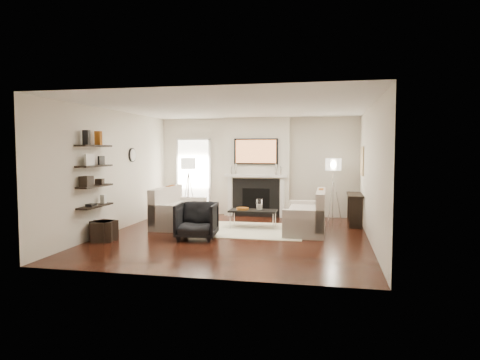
% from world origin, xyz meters
% --- Properties ---
extents(room_envelope, '(6.00, 6.00, 6.00)m').
position_xyz_m(room_envelope, '(0.00, 0.00, 1.35)').
color(room_envelope, '#34140B').
rests_on(room_envelope, ground).
extents(chimney_breast, '(1.80, 0.25, 2.70)m').
position_xyz_m(chimney_breast, '(0.00, 2.88, 1.35)').
color(chimney_breast, silver).
rests_on(chimney_breast, floor).
extents(fireplace_surround, '(1.30, 0.02, 1.04)m').
position_xyz_m(fireplace_surround, '(0.00, 2.74, 0.52)').
color(fireplace_surround, black).
rests_on(fireplace_surround, floor).
extents(firebox, '(0.75, 0.02, 0.65)m').
position_xyz_m(firebox, '(0.00, 2.73, 0.45)').
color(firebox, black).
rests_on(firebox, floor).
extents(mantel_pilaster_l, '(0.12, 0.08, 1.10)m').
position_xyz_m(mantel_pilaster_l, '(-0.72, 2.71, 0.55)').
color(mantel_pilaster_l, white).
rests_on(mantel_pilaster_l, floor).
extents(mantel_pilaster_r, '(0.12, 0.08, 1.10)m').
position_xyz_m(mantel_pilaster_r, '(0.72, 2.71, 0.55)').
color(mantel_pilaster_r, white).
rests_on(mantel_pilaster_r, floor).
extents(mantel_shelf, '(1.70, 0.18, 0.07)m').
position_xyz_m(mantel_shelf, '(0.00, 2.69, 1.12)').
color(mantel_shelf, white).
rests_on(mantel_shelf, chimney_breast).
extents(tv_body, '(1.20, 0.06, 0.70)m').
position_xyz_m(tv_body, '(0.00, 2.71, 1.78)').
color(tv_body, black).
rests_on(tv_body, chimney_breast).
extents(tv_screen, '(1.10, 0.00, 0.62)m').
position_xyz_m(tv_screen, '(0.00, 2.68, 1.78)').
color(tv_screen, '#BF723F').
rests_on(tv_screen, tv_body).
extents(candlestick_l_tall, '(0.04, 0.04, 0.30)m').
position_xyz_m(candlestick_l_tall, '(-0.55, 2.70, 1.30)').
color(candlestick_l_tall, silver).
rests_on(candlestick_l_tall, mantel_shelf).
extents(candlestick_l_short, '(0.04, 0.04, 0.24)m').
position_xyz_m(candlestick_l_short, '(-0.68, 2.70, 1.27)').
color(candlestick_l_short, silver).
rests_on(candlestick_l_short, mantel_shelf).
extents(candlestick_r_tall, '(0.04, 0.04, 0.30)m').
position_xyz_m(candlestick_r_tall, '(0.55, 2.70, 1.30)').
color(candlestick_r_tall, silver).
rests_on(candlestick_r_tall, mantel_shelf).
extents(candlestick_r_short, '(0.04, 0.04, 0.24)m').
position_xyz_m(candlestick_r_short, '(0.68, 2.70, 1.27)').
color(candlestick_r_short, silver).
rests_on(candlestick_r_short, mantel_shelf).
extents(hallway_panel, '(0.90, 0.02, 2.10)m').
position_xyz_m(hallway_panel, '(-1.85, 2.98, 1.05)').
color(hallway_panel, white).
rests_on(hallway_panel, floor).
extents(door_trim_l, '(0.06, 0.06, 2.16)m').
position_xyz_m(door_trim_l, '(-2.33, 2.96, 1.05)').
color(door_trim_l, white).
rests_on(door_trim_l, floor).
extents(door_trim_r, '(0.06, 0.06, 2.16)m').
position_xyz_m(door_trim_r, '(-1.37, 2.96, 1.05)').
color(door_trim_r, white).
rests_on(door_trim_r, floor).
extents(door_trim_top, '(1.02, 0.06, 0.06)m').
position_xyz_m(door_trim_top, '(-1.85, 2.96, 2.13)').
color(door_trim_top, white).
rests_on(door_trim_top, wall_back).
extents(rug, '(2.60, 2.00, 0.01)m').
position_xyz_m(rug, '(0.13, 0.74, 0.01)').
color(rug, beige).
rests_on(rug, floor).
extents(loveseat_left_base, '(0.85, 1.80, 0.42)m').
position_xyz_m(loveseat_left_base, '(-1.57, 0.98, 0.21)').
color(loveseat_left_base, beige).
rests_on(loveseat_left_base, floor).
extents(loveseat_left_back, '(0.18, 1.80, 0.80)m').
position_xyz_m(loveseat_left_back, '(-1.90, 0.98, 0.53)').
color(loveseat_left_back, beige).
rests_on(loveseat_left_back, floor).
extents(loveseat_left_arm_n, '(0.85, 0.18, 0.60)m').
position_xyz_m(loveseat_left_arm_n, '(-1.57, 0.17, 0.30)').
color(loveseat_left_arm_n, beige).
rests_on(loveseat_left_arm_n, floor).
extents(loveseat_left_arm_s, '(0.85, 0.18, 0.60)m').
position_xyz_m(loveseat_left_arm_s, '(-1.57, 1.79, 0.30)').
color(loveseat_left_arm_s, beige).
rests_on(loveseat_left_arm_s, floor).
extents(loveseat_left_cushion, '(0.63, 1.44, 0.10)m').
position_xyz_m(loveseat_left_cushion, '(-1.52, 0.98, 0.47)').
color(loveseat_left_cushion, beige).
rests_on(loveseat_left_cushion, loveseat_left_base).
extents(pillow_left_orange, '(0.10, 0.42, 0.42)m').
position_xyz_m(pillow_left_orange, '(-1.90, 1.28, 0.73)').
color(pillow_left_orange, '#914A11').
rests_on(pillow_left_orange, loveseat_left_cushion).
extents(pillow_left_charcoal, '(0.10, 0.40, 0.40)m').
position_xyz_m(pillow_left_charcoal, '(-1.90, 0.68, 0.72)').
color(pillow_left_charcoal, black).
rests_on(pillow_left_charcoal, loveseat_left_cushion).
extents(loveseat_right_base, '(0.85, 1.80, 0.42)m').
position_xyz_m(loveseat_right_base, '(1.44, 0.82, 0.21)').
color(loveseat_right_base, beige).
rests_on(loveseat_right_base, floor).
extents(loveseat_right_back, '(0.18, 1.80, 0.80)m').
position_xyz_m(loveseat_right_back, '(1.78, 0.82, 0.53)').
color(loveseat_right_back, beige).
rests_on(loveseat_right_back, floor).
extents(loveseat_right_arm_n, '(0.85, 0.18, 0.60)m').
position_xyz_m(loveseat_right_arm_n, '(1.44, 0.01, 0.30)').
color(loveseat_right_arm_n, beige).
rests_on(loveseat_right_arm_n, floor).
extents(loveseat_right_arm_s, '(0.85, 0.18, 0.60)m').
position_xyz_m(loveseat_right_arm_s, '(1.44, 1.63, 0.30)').
color(loveseat_right_arm_s, beige).
rests_on(loveseat_right_arm_s, floor).
extents(loveseat_right_cushion, '(0.63, 1.44, 0.10)m').
position_xyz_m(loveseat_right_cushion, '(1.39, 0.82, 0.47)').
color(loveseat_right_cushion, beige).
rests_on(loveseat_right_cushion, loveseat_right_base).
extents(pillow_right_orange, '(0.10, 0.42, 0.42)m').
position_xyz_m(pillow_right_orange, '(1.78, 1.12, 0.73)').
color(pillow_right_orange, '#914A11').
rests_on(pillow_right_orange, loveseat_right_cushion).
extents(pillow_right_charcoal, '(0.10, 0.40, 0.40)m').
position_xyz_m(pillow_right_charcoal, '(1.78, 0.52, 0.72)').
color(pillow_right_charcoal, black).
rests_on(pillow_right_charcoal, loveseat_right_cushion).
extents(coffee_table, '(1.10, 0.55, 0.04)m').
position_xyz_m(coffee_table, '(0.22, 1.06, 0.40)').
color(coffee_table, black).
rests_on(coffee_table, floor).
extents(coffee_leg_nw, '(0.02, 0.02, 0.38)m').
position_xyz_m(coffee_leg_nw, '(-0.28, 0.84, 0.19)').
color(coffee_leg_nw, silver).
rests_on(coffee_leg_nw, floor).
extents(coffee_leg_ne, '(0.02, 0.02, 0.38)m').
position_xyz_m(coffee_leg_ne, '(0.72, 0.84, 0.19)').
color(coffee_leg_ne, silver).
rests_on(coffee_leg_ne, floor).
extents(coffee_leg_sw, '(0.02, 0.02, 0.38)m').
position_xyz_m(coffee_leg_sw, '(-0.28, 1.28, 0.19)').
color(coffee_leg_sw, silver).
rests_on(coffee_leg_sw, floor).
extents(coffee_leg_se, '(0.02, 0.02, 0.38)m').
position_xyz_m(coffee_leg_se, '(0.72, 1.28, 0.19)').
color(coffee_leg_se, silver).
rests_on(coffee_leg_se, floor).
extents(hurricane_glass, '(0.14, 0.14, 0.25)m').
position_xyz_m(hurricane_glass, '(0.37, 1.06, 0.56)').
color(hurricane_glass, white).
rests_on(hurricane_glass, coffee_table).
extents(hurricane_candle, '(0.09, 0.09, 0.13)m').
position_xyz_m(hurricane_candle, '(0.37, 1.06, 0.50)').
color(hurricane_candle, white).
rests_on(hurricane_candle, coffee_table).
extents(copper_bowl, '(0.29, 0.29, 0.05)m').
position_xyz_m(copper_bowl, '(-0.03, 1.06, 0.45)').
color(copper_bowl, '#C56F20').
rests_on(copper_bowl, coffee_table).
extents(armchair, '(0.86, 0.82, 0.82)m').
position_xyz_m(armchair, '(-0.70, -0.40, 0.41)').
color(armchair, black).
rests_on(armchair, floor).
extents(lamp_left_post, '(0.02, 0.02, 1.20)m').
position_xyz_m(lamp_left_post, '(-1.85, 2.50, 0.60)').
color(lamp_left_post, silver).
rests_on(lamp_left_post, floor).
extents(lamp_left_shade, '(0.40, 0.40, 0.30)m').
position_xyz_m(lamp_left_shade, '(-1.85, 2.50, 1.45)').
color(lamp_left_shade, white).
rests_on(lamp_left_shade, lamp_left_post).
extents(lamp_left_leg_a, '(0.25, 0.02, 1.23)m').
position_xyz_m(lamp_left_leg_a, '(-1.74, 2.50, 0.60)').
color(lamp_left_leg_a, silver).
rests_on(lamp_left_leg_a, floor).
extents(lamp_left_leg_b, '(0.14, 0.22, 1.23)m').
position_xyz_m(lamp_left_leg_b, '(-1.91, 2.59, 0.60)').
color(lamp_left_leg_b, silver).
rests_on(lamp_left_leg_b, floor).
extents(lamp_left_leg_c, '(0.14, 0.22, 1.23)m').
position_xyz_m(lamp_left_leg_c, '(-1.91, 2.40, 0.60)').
color(lamp_left_leg_c, silver).
rests_on(lamp_left_leg_c, floor).
extents(lamp_right_post, '(0.02, 0.02, 1.20)m').
position_xyz_m(lamp_right_post, '(2.05, 2.52, 0.60)').
color(lamp_right_post, silver).
rests_on(lamp_right_post, floor).
extents(lamp_right_shade, '(0.40, 0.40, 0.30)m').
position_xyz_m(lamp_right_shade, '(2.05, 2.52, 1.45)').
color(lamp_right_shade, white).
rests_on(lamp_right_shade, lamp_right_post).
extents(lamp_right_leg_a, '(0.25, 0.02, 1.23)m').
position_xyz_m(lamp_right_leg_a, '(2.16, 2.52, 0.60)').
color(lamp_right_leg_a, silver).
rests_on(lamp_right_leg_a, floor).
extents(lamp_right_leg_b, '(0.14, 0.22, 1.23)m').
position_xyz_m(lamp_right_leg_b, '(2.00, 2.61, 0.60)').
color(lamp_right_leg_b, silver).
rests_on(lamp_right_leg_b, floor).
extents(lamp_right_leg_c, '(0.14, 0.22, 1.23)m').
position_xyz_m(lamp_right_leg_c, '(1.99, 2.42, 0.60)').
color(lamp_right_leg_c, silver).
rests_on(lamp_right_leg_c, floor).
extents(console_top, '(0.35, 1.20, 0.04)m').
position_xyz_m(console_top, '(2.57, 1.99, 0.73)').
color(console_top, black).
rests_on(console_top, floor).
extents(console_leg_n, '(0.30, 0.04, 0.71)m').
position_xyz_m(console_leg_n, '(2.57, 1.44, 0.35)').
color(console_leg_n, black).
rests_on(console_leg_n, floor).
extents(console_leg_s, '(0.30, 0.04, 0.71)m').
position_xyz_m(console_leg_s, '(2.57, 2.54, 0.35)').
color(console_leg_s, black).
rests_on(console_leg_s, floor).
extents(wall_art, '(0.03, 0.70, 0.70)m').
position_xyz_m(wall_art, '(2.73, 2.05, 1.55)').
color(wall_art, tan).
rests_on(wall_art, wall_right).
extents(shelf_bottom, '(0.25, 1.00, 0.03)m').
position_xyz_m(shelf_bottom, '(-2.62, -1.00, 0.70)').
color(shelf_bottom, black).
rests_on(shelf_bottom, wall_left).
extents(shelf_lower, '(0.25, 1.00, 0.04)m').
position_xyz_m(shelf_lower, '(-2.62, -1.00, 1.10)').
color(shelf_lower, black).
rests_on(shelf_lower, wall_left).
extents(shelf_upper, '(0.25, 1.00, 0.04)m').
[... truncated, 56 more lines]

